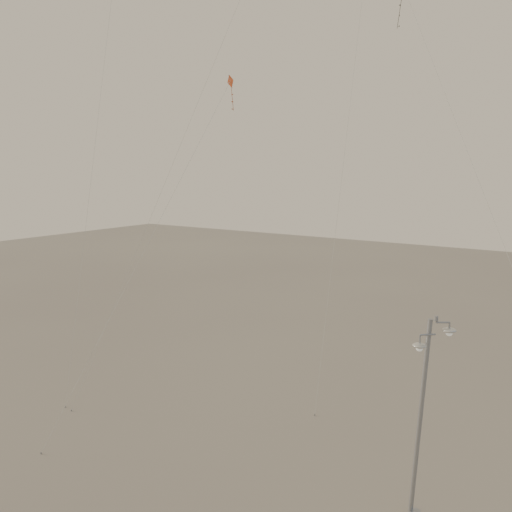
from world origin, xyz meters
The scene contains 5 objects.
ground centered at (0.00, 0.00, 0.00)m, with size 160.00×160.00×0.00m, color gray.
street_lamp centered at (9.97, 3.33, 4.39)m, with size 1.39×1.21×8.23m.
kite_1 centered at (-2.83, 8.60, 21.10)m, with size 8.83×8.54×27.64m.
kite_3 centered at (-3.81, 6.02, 13.56)m, with size 4.10×10.63×18.47m.
kite_4 centered at (8.39, 9.12, 16.92)m, with size 11.42×6.80×22.42m.
Camera 1 is at (16.13, -17.06, 13.67)m, focal length 40.00 mm.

